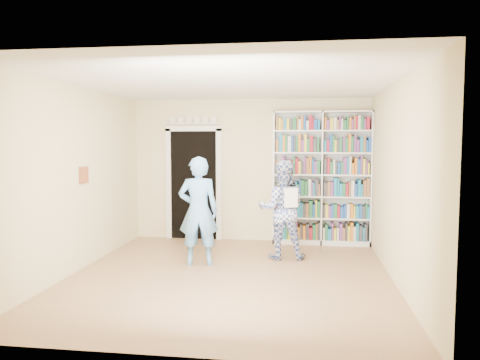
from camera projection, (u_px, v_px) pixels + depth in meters
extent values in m
plane|color=#9B704B|center=(229.00, 277.00, 6.58)|extent=(5.00, 5.00, 0.00)
plane|color=white|center=(229.00, 83.00, 6.37)|extent=(5.00, 5.00, 0.00)
plane|color=beige|center=(250.00, 170.00, 8.94)|extent=(4.50, 0.00, 4.50)
plane|color=beige|center=(76.00, 179.00, 6.78)|extent=(0.00, 5.00, 5.00)
plane|color=beige|center=(397.00, 183.00, 6.17)|extent=(0.00, 5.00, 5.00)
cube|color=white|center=(322.00, 178.00, 8.61)|extent=(1.78, 0.33, 2.45)
cube|color=white|center=(322.00, 178.00, 8.61)|extent=(0.03, 0.33, 2.45)
cube|color=black|center=(194.00, 185.00, 9.10)|extent=(0.90, 0.03, 2.10)
cube|color=white|center=(169.00, 185.00, 9.15)|extent=(0.10, 0.06, 2.20)
cube|color=white|center=(219.00, 186.00, 9.02)|extent=(0.10, 0.06, 2.20)
cube|color=white|center=(193.00, 129.00, 9.00)|extent=(1.10, 0.06, 0.10)
cube|color=white|center=(193.00, 123.00, 8.98)|extent=(1.10, 0.08, 0.02)
cube|color=brown|center=(84.00, 175.00, 6.97)|extent=(0.03, 0.25, 0.25)
imported|color=#68A9E7|center=(198.00, 211.00, 7.17)|extent=(0.66, 0.49, 1.67)
imported|color=#314597|center=(282.00, 209.00, 7.56)|extent=(0.83, 0.67, 1.60)
cube|color=white|center=(291.00, 198.00, 7.30)|extent=(0.21, 0.08, 0.30)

